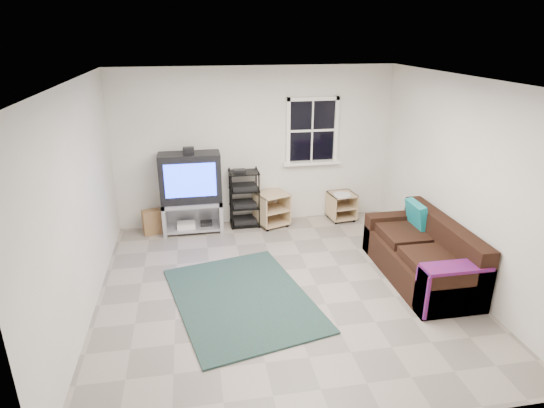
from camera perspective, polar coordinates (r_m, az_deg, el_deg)
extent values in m
plane|color=gray|center=(5.95, 1.32, -10.51)|extent=(4.60, 4.60, 0.00)
plane|color=white|center=(5.10, 1.57, 15.26)|extent=(4.60, 4.60, 0.00)
plane|color=white|center=(7.56, -2.08, 7.13)|extent=(4.60, 0.00, 4.60)
plane|color=white|center=(3.38, 9.40, -11.61)|extent=(4.60, 0.00, 4.60)
plane|color=white|center=(5.44, -23.05, -0.18)|extent=(0.00, 4.60, 4.60)
plane|color=white|center=(6.25, 22.59, 2.51)|extent=(0.00, 4.60, 4.60)
cube|color=black|center=(7.68, 5.03, 9.19)|extent=(0.80, 0.01, 1.02)
cube|color=white|center=(7.57, 5.20, 13.01)|extent=(0.88, 0.06, 0.06)
cube|color=white|center=(7.78, 4.97, 5.17)|extent=(0.98, 0.14, 0.05)
cube|color=white|center=(7.57, 2.03, 9.08)|extent=(0.06, 0.06, 1.10)
cube|color=white|center=(7.78, 8.03, 9.22)|extent=(0.06, 0.06, 1.10)
cube|color=white|center=(7.67, 5.06, 9.17)|extent=(0.78, 0.04, 0.04)
cube|color=#A2A3AA|center=(7.47, -10.01, 0.21)|extent=(0.96, 0.48, 0.06)
cube|color=#A2A3AA|center=(7.57, -13.31, -1.68)|extent=(0.06, 0.48, 0.53)
cube|color=#A2A3AA|center=(7.57, -6.49, -1.25)|extent=(0.06, 0.48, 0.53)
cube|color=#A2A3AA|center=(7.63, -9.81, -2.83)|extent=(0.85, 0.44, 0.04)
cube|color=#A2A3AA|center=(7.76, -9.93, -0.85)|extent=(0.96, 0.04, 0.53)
cube|color=silver|center=(7.58, -10.70, -2.60)|extent=(0.29, 0.23, 0.08)
cube|color=black|center=(7.61, -8.24, -2.40)|extent=(0.19, 0.17, 0.06)
cube|color=black|center=(7.33, -10.22, 3.29)|extent=(0.96, 0.40, 0.79)
cube|color=#1E3BFF|center=(7.13, -10.21, 2.92)|extent=(0.79, 0.01, 0.54)
cube|color=black|center=(7.21, -10.44, 6.64)|extent=(0.17, 0.12, 0.10)
cylinder|color=black|center=(7.41, -5.07, 0.22)|extent=(0.02, 0.02, 0.98)
cylinder|color=black|center=(7.46, -1.62, 0.44)|extent=(0.02, 0.02, 0.98)
cylinder|color=black|center=(7.71, -5.29, 1.04)|extent=(0.02, 0.02, 0.98)
cylinder|color=black|center=(7.76, -1.97, 1.25)|extent=(0.02, 0.02, 0.98)
cube|color=black|center=(7.75, -3.41, -2.35)|extent=(0.49, 0.36, 0.02)
cube|color=black|center=(7.73, -3.42, -2.02)|extent=(0.38, 0.29, 0.08)
cube|color=black|center=(7.64, -3.46, -0.30)|extent=(0.49, 0.36, 0.02)
cube|color=black|center=(7.62, -3.47, 0.04)|extent=(0.38, 0.29, 0.08)
cube|color=black|center=(7.53, -3.51, 1.81)|extent=(0.49, 0.36, 0.02)
cube|color=black|center=(7.52, -3.52, 2.16)|extent=(0.38, 0.29, 0.08)
cube|color=black|center=(7.44, -3.56, 3.98)|extent=(0.49, 0.36, 0.02)
cube|color=tan|center=(7.56, -0.03, 1.29)|extent=(0.62, 0.62, 0.02)
cube|color=tan|center=(7.75, -0.02, -2.21)|extent=(0.62, 0.62, 0.02)
cube|color=tan|center=(7.55, -1.55, -0.80)|extent=(0.18, 0.46, 0.52)
cube|color=tan|center=(7.76, 1.46, -0.17)|extent=(0.18, 0.46, 0.52)
cube|color=tan|center=(7.84, -0.86, 0.06)|extent=(0.42, 0.17, 0.52)
cube|color=tan|center=(7.66, -0.02, -0.63)|extent=(0.57, 0.58, 0.02)
cylinder|color=black|center=(7.52, -0.58, -3.24)|extent=(0.05, 0.05, 0.05)
cylinder|color=black|center=(8.00, 0.50, -1.69)|extent=(0.05, 0.05, 0.05)
cube|color=tan|center=(7.92, 8.82, 1.22)|extent=(0.48, 0.48, 0.02)
cube|color=tan|center=(8.07, 8.66, -1.52)|extent=(0.48, 0.48, 0.02)
cube|color=tan|center=(7.91, 7.40, -0.32)|extent=(0.07, 0.43, 0.43)
cube|color=tan|center=(8.08, 10.06, -0.01)|extent=(0.07, 0.43, 0.43)
cube|color=tan|center=(8.16, 8.13, 0.33)|extent=(0.39, 0.07, 0.43)
cube|color=tan|center=(8.00, 8.74, -0.28)|extent=(0.44, 0.45, 0.02)
cylinder|color=black|center=(7.87, 8.05, -2.33)|extent=(0.04, 0.04, 0.04)
cylinder|color=black|center=(8.29, 9.22, -1.16)|extent=(0.04, 0.04, 0.04)
cylinder|color=silver|center=(7.82, 8.81, 1.12)|extent=(0.30, 0.30, 0.02)
cube|color=black|center=(6.40, 17.97, -7.18)|extent=(0.85, 1.88, 0.40)
cube|color=black|center=(6.38, 20.84, -3.65)|extent=(0.23, 1.88, 0.41)
cube|color=black|center=(7.02, 14.99, -3.43)|extent=(0.85, 0.23, 0.58)
cube|color=black|center=(5.74, 21.87, -10.07)|extent=(0.85, 0.23, 0.58)
cube|color=black|center=(5.96, 19.25, -6.70)|extent=(0.57, 0.68, 0.12)
cube|color=black|center=(6.56, 16.14, -3.76)|extent=(0.57, 0.68, 0.12)
cube|color=#1CA7A8|center=(6.69, 17.70, -1.35)|extent=(0.19, 0.45, 0.39)
cube|color=navy|center=(5.59, 22.14, -7.35)|extent=(0.78, 0.28, 0.04)
cube|color=navy|center=(5.54, 18.27, -10.52)|extent=(0.04, 0.28, 0.55)
cube|color=black|center=(5.73, -3.77, -11.76)|extent=(1.96, 2.40, 0.03)
cube|color=olive|center=(7.62, -14.84, -2.19)|extent=(0.32, 0.25, 0.40)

